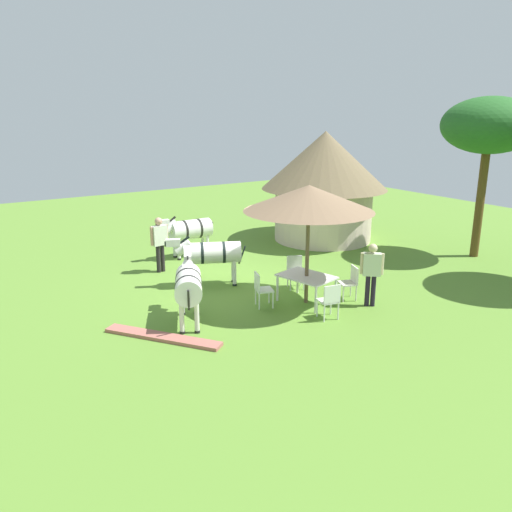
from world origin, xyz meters
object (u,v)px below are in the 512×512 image
at_px(zebra_by_umbrella, 210,253).
at_px(zebra_toward_hut, 188,284).
at_px(patio_dining_table, 307,278).
at_px(guest_beside_umbrella, 372,269).
at_px(standing_watcher, 159,239).
at_px(shade_umbrella, 309,198).
at_px(patio_chair_east_end, 261,287).
at_px(patio_chair_near_hut, 351,280).
at_px(zebra_nearest_camera, 189,230).
at_px(patio_chair_west_end, 295,270).
at_px(acacia_tree_right_background, 489,127).
at_px(thatched_hut, 324,180).
at_px(patio_chair_near_lawn, 330,299).

height_order(zebra_by_umbrella, zebra_toward_hut, zebra_toward_hut).
bearing_deg(patio_dining_table, guest_beside_umbrella, 48.77).
bearing_deg(guest_beside_umbrella, standing_watcher, -18.82).
height_order(shade_umbrella, patio_chair_east_end, shade_umbrella).
bearing_deg(patio_chair_near_hut, zebra_by_umbrella, 61.44).
bearing_deg(patio_dining_table, patio_chair_east_end, -108.74).
xyz_separation_m(patio_chair_east_end, zebra_nearest_camera, (-5.21, 0.50, 0.42)).
distance_m(patio_dining_table, patio_chair_near_hut, 1.23).
xyz_separation_m(patio_chair_west_end, standing_watcher, (-3.42, -2.65, 0.52)).
relative_size(guest_beside_umbrella, zebra_toward_hut, 0.84).
bearing_deg(standing_watcher, guest_beside_umbrella, 112.00).
xyz_separation_m(patio_dining_table, standing_watcher, (-4.54, -2.17, 0.38)).
bearing_deg(zebra_toward_hut, shade_umbrella, 17.24).
height_order(guest_beside_umbrella, acacia_tree_right_background, acacia_tree_right_background).
bearing_deg(thatched_hut, patio_chair_east_end, -51.86).
height_order(shade_umbrella, standing_watcher, shade_umbrella).
bearing_deg(patio_chair_near_lawn, patio_dining_table, 90.00).
height_order(thatched_hut, zebra_nearest_camera, thatched_hut).
bearing_deg(zebra_by_umbrella, patio_chair_east_end, -148.23).
bearing_deg(zebra_toward_hut, acacia_tree_right_background, 24.86).
relative_size(zebra_by_umbrella, acacia_tree_right_background, 0.40).
bearing_deg(acacia_tree_right_background, patio_chair_near_hut, -83.13).
bearing_deg(patio_chair_west_end, thatched_hut, -114.46).
height_order(zebra_nearest_camera, zebra_toward_hut, zebra_toward_hut).
xyz_separation_m(shade_umbrella, patio_chair_west_end, (-1.13, 0.48, -2.25)).
distance_m(patio_chair_east_end, zebra_toward_hut, 2.04).
xyz_separation_m(patio_chair_near_hut, zebra_toward_hut, (-0.89, -4.30, 0.44)).
bearing_deg(patio_chair_near_lawn, patio_chair_near_hut, 40.08).
relative_size(guest_beside_umbrella, zebra_nearest_camera, 0.79).
relative_size(patio_chair_east_end, zebra_nearest_camera, 0.43).
bearing_deg(zebra_toward_hut, patio_chair_west_end, 35.90).
xyz_separation_m(thatched_hut, zebra_nearest_camera, (-0.57, -5.41, -1.37)).
height_order(patio_chair_west_end, standing_watcher, standing_watcher).
bearing_deg(patio_dining_table, acacia_tree_right_background, 92.60).
xyz_separation_m(patio_chair_near_lawn, standing_watcher, (-5.74, -1.94, 0.52)).
xyz_separation_m(patio_chair_west_end, zebra_toward_hut, (0.67, -3.63, 0.44)).
height_order(patio_chair_east_end, acacia_tree_right_background, acacia_tree_right_background).
relative_size(shade_umbrella, guest_beside_umbrella, 1.99).
xyz_separation_m(shade_umbrella, patio_chair_east_end, (-0.39, -1.16, -2.25)).
height_order(patio_chair_near_hut, zebra_nearest_camera, zebra_nearest_camera).
height_order(patio_dining_table, zebra_toward_hut, zebra_toward_hut).
bearing_deg(patio_dining_table, standing_watcher, -154.46).
bearing_deg(patio_chair_near_hut, zebra_nearest_camera, 37.48).
relative_size(thatched_hut, shade_umbrella, 1.44).
relative_size(thatched_hut, patio_chair_west_end, 5.27).
bearing_deg(zebra_toward_hut, standing_watcher, 101.92).
relative_size(shade_umbrella, standing_watcher, 1.91).
height_order(zebra_nearest_camera, zebra_by_umbrella, zebra_by_umbrella).
relative_size(patio_chair_west_end, acacia_tree_right_background, 0.17).
relative_size(shade_umbrella, patio_chair_near_lawn, 3.66).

